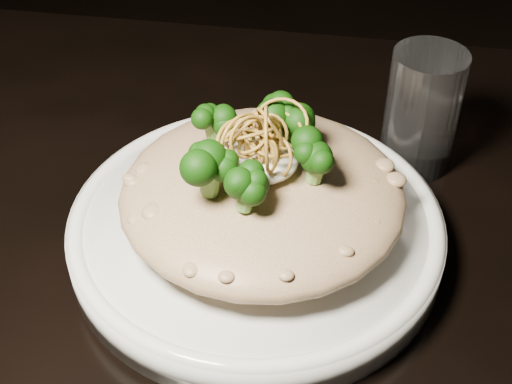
% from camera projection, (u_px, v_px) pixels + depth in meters
% --- Properties ---
extents(table, '(1.10, 0.80, 0.75)m').
position_uv_depth(table, '(343.00, 372.00, 0.57)').
color(table, black).
rests_on(table, ground).
extents(plate, '(0.29, 0.29, 0.03)m').
position_uv_depth(plate, '(256.00, 231.00, 0.56)').
color(plate, silver).
rests_on(plate, table).
extents(risotto, '(0.21, 0.21, 0.05)m').
position_uv_depth(risotto, '(262.00, 193.00, 0.53)').
color(risotto, brown).
rests_on(risotto, plate).
extents(broccoli, '(0.14, 0.14, 0.05)m').
position_uv_depth(broccoli, '(260.00, 141.00, 0.50)').
color(broccoli, black).
rests_on(broccoli, risotto).
extents(cheese, '(0.06, 0.06, 0.02)m').
position_uv_depth(cheese, '(259.00, 159.00, 0.51)').
color(cheese, white).
rests_on(cheese, risotto).
extents(shallots, '(0.05, 0.05, 0.03)m').
position_uv_depth(shallots, '(261.00, 133.00, 0.50)').
color(shallots, brown).
rests_on(shallots, cheese).
extents(drinking_glass, '(0.08, 0.08, 0.11)m').
position_uv_depth(drinking_glass, '(422.00, 111.00, 0.61)').
color(drinking_glass, silver).
rests_on(drinking_glass, table).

